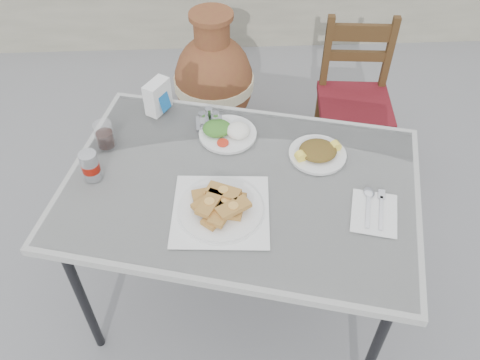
{
  "coord_description": "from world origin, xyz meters",
  "views": [
    {
      "loc": [
        0.11,
        -1.22,
        2.19
      ],
      "look_at": [
        0.18,
        0.15,
        0.77
      ],
      "focal_mm": 38.0,
      "sensor_mm": 36.0,
      "label": 1
    }
  ],
  "objects_px": {
    "chair": "(354,99)",
    "napkin_holder": "(158,97)",
    "terracotta_urn": "(214,82)",
    "cafe_table": "(241,193)",
    "soda_can": "(90,166)",
    "salad_rice_plate": "(227,131)",
    "salad_chopped_plate": "(318,152)",
    "condiment_caddy": "(209,120)",
    "cola_glass": "(105,136)",
    "pide_plate": "(221,205)"
  },
  "relations": [
    {
      "from": "salad_chopped_plate",
      "to": "napkin_holder",
      "type": "height_order",
      "value": "napkin_holder"
    },
    {
      "from": "soda_can",
      "to": "napkin_holder",
      "type": "height_order",
      "value": "napkin_holder"
    },
    {
      "from": "soda_can",
      "to": "condiment_caddy",
      "type": "distance_m",
      "value": 0.53
    },
    {
      "from": "salad_chopped_plate",
      "to": "chair",
      "type": "xyz_separation_m",
      "value": [
        0.37,
        0.81,
        -0.37
      ]
    },
    {
      "from": "cafe_table",
      "to": "terracotta_urn",
      "type": "height_order",
      "value": "terracotta_urn"
    },
    {
      "from": "terracotta_urn",
      "to": "pide_plate",
      "type": "bearing_deg",
      "value": -88.99
    },
    {
      "from": "napkin_holder",
      "to": "chair",
      "type": "distance_m",
      "value": 1.2
    },
    {
      "from": "cola_glass",
      "to": "pide_plate",
      "type": "bearing_deg",
      "value": -39.4
    },
    {
      "from": "napkin_holder",
      "to": "pide_plate",
      "type": "bearing_deg",
      "value": -33.76
    },
    {
      "from": "napkin_holder",
      "to": "terracotta_urn",
      "type": "height_order",
      "value": "napkin_holder"
    },
    {
      "from": "cola_glass",
      "to": "chair",
      "type": "height_order",
      "value": "cola_glass"
    },
    {
      "from": "chair",
      "to": "terracotta_urn",
      "type": "distance_m",
      "value": 0.84
    },
    {
      "from": "salad_chopped_plate",
      "to": "napkin_holder",
      "type": "xyz_separation_m",
      "value": [
        -0.64,
        0.32,
        0.05
      ]
    },
    {
      "from": "salad_rice_plate",
      "to": "condiment_caddy",
      "type": "relative_size",
      "value": 2.04
    },
    {
      "from": "cafe_table",
      "to": "cola_glass",
      "type": "xyz_separation_m",
      "value": [
        -0.53,
        0.24,
        0.1
      ]
    },
    {
      "from": "napkin_holder",
      "to": "salad_chopped_plate",
      "type": "bearing_deg",
      "value": 6.42
    },
    {
      "from": "soda_can",
      "to": "napkin_holder",
      "type": "distance_m",
      "value": 0.46
    },
    {
      "from": "salad_rice_plate",
      "to": "terracotta_urn",
      "type": "bearing_deg",
      "value": 93.46
    },
    {
      "from": "chair",
      "to": "salad_rice_plate",
      "type": "bearing_deg",
      "value": -132.05
    },
    {
      "from": "chair",
      "to": "napkin_holder",
      "type": "bearing_deg",
      "value": -149.04
    },
    {
      "from": "salad_chopped_plate",
      "to": "condiment_caddy",
      "type": "distance_m",
      "value": 0.47
    },
    {
      "from": "napkin_holder",
      "to": "cafe_table",
      "type": "bearing_deg",
      "value": -20.87
    },
    {
      "from": "salad_rice_plate",
      "to": "salad_chopped_plate",
      "type": "xyz_separation_m",
      "value": [
        0.35,
        -0.14,
        -0.0
      ]
    },
    {
      "from": "cafe_table",
      "to": "cola_glass",
      "type": "distance_m",
      "value": 0.59
    },
    {
      "from": "terracotta_urn",
      "to": "condiment_caddy",
      "type": "bearing_deg",
      "value": -90.87
    },
    {
      "from": "cafe_table",
      "to": "pide_plate",
      "type": "height_order",
      "value": "pide_plate"
    },
    {
      "from": "salad_rice_plate",
      "to": "salad_chopped_plate",
      "type": "height_order",
      "value": "salad_rice_plate"
    },
    {
      "from": "terracotta_urn",
      "to": "napkin_holder",
      "type": "bearing_deg",
      "value": -106.23
    },
    {
      "from": "napkin_holder",
      "to": "chair",
      "type": "xyz_separation_m",
      "value": [
        1.02,
        0.49,
        -0.42
      ]
    },
    {
      "from": "cafe_table",
      "to": "condiment_caddy",
      "type": "height_order",
      "value": "condiment_caddy"
    },
    {
      "from": "napkin_holder",
      "to": "condiment_caddy",
      "type": "relative_size",
      "value": 1.22
    },
    {
      "from": "pide_plate",
      "to": "soda_can",
      "type": "xyz_separation_m",
      "value": [
        -0.48,
        0.19,
        0.03
      ]
    },
    {
      "from": "salad_chopped_plate",
      "to": "napkin_holder",
      "type": "distance_m",
      "value": 0.72
    },
    {
      "from": "cola_glass",
      "to": "salad_chopped_plate",
      "type": "bearing_deg",
      "value": -6.91
    },
    {
      "from": "napkin_holder",
      "to": "chair",
      "type": "bearing_deg",
      "value": 58.86
    },
    {
      "from": "salad_rice_plate",
      "to": "salad_chopped_plate",
      "type": "relative_size",
      "value": 1.05
    },
    {
      "from": "cafe_table",
      "to": "pide_plate",
      "type": "relative_size",
      "value": 4.14
    },
    {
      "from": "salad_chopped_plate",
      "to": "condiment_caddy",
      "type": "relative_size",
      "value": 1.95
    },
    {
      "from": "soda_can",
      "to": "cola_glass",
      "type": "distance_m",
      "value": 0.18
    },
    {
      "from": "condiment_caddy",
      "to": "chair",
      "type": "bearing_deg",
      "value": 37.22
    },
    {
      "from": "napkin_holder",
      "to": "terracotta_urn",
      "type": "distance_m",
      "value": 0.96
    },
    {
      "from": "pide_plate",
      "to": "napkin_holder",
      "type": "distance_m",
      "value": 0.65
    },
    {
      "from": "napkin_holder",
      "to": "salad_rice_plate",
      "type": "bearing_deg",
      "value": 0.84
    },
    {
      "from": "soda_can",
      "to": "cola_glass",
      "type": "bearing_deg",
      "value": 82.1
    },
    {
      "from": "pide_plate",
      "to": "cola_glass",
      "type": "relative_size",
      "value": 3.38
    },
    {
      "from": "napkin_holder",
      "to": "terracotta_urn",
      "type": "xyz_separation_m",
      "value": [
        0.23,
        0.79,
        -0.49
      ]
    },
    {
      "from": "napkin_holder",
      "to": "condiment_caddy",
      "type": "distance_m",
      "value": 0.25
    },
    {
      "from": "salad_rice_plate",
      "to": "cafe_table",
      "type": "bearing_deg",
      "value": -81.1
    },
    {
      "from": "cafe_table",
      "to": "soda_can",
      "type": "relative_size",
      "value": 12.45
    },
    {
      "from": "cafe_table",
      "to": "soda_can",
      "type": "height_order",
      "value": "soda_can"
    }
  ]
}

